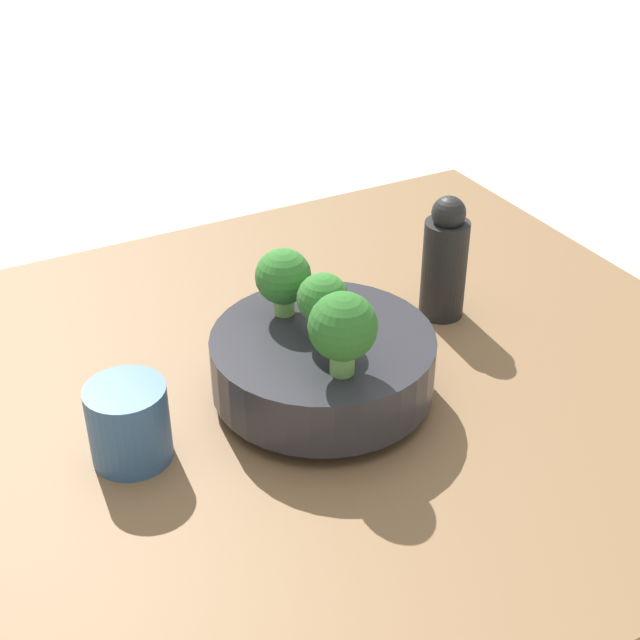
{
  "coord_description": "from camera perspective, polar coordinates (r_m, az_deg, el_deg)",
  "views": [
    {
      "loc": [
        -0.33,
        -0.65,
        0.56
      ],
      "look_at": [
        -0.0,
        -0.03,
        0.12
      ],
      "focal_mm": 50.0,
      "sensor_mm": 36.0,
      "label": 1
    }
  ],
  "objects": [
    {
      "name": "pepper_mill",
      "position": [
        0.98,
        7.99,
        3.78
      ],
      "size": [
        0.05,
        0.05,
        0.14
      ],
      "color": "black",
      "rests_on": "table"
    },
    {
      "name": "table",
      "position": [
        0.91,
        -0.69,
        -4.83
      ],
      "size": [
        0.9,
        0.77,
        0.03
      ],
      "color": "brown",
      "rests_on": "ground_plane"
    },
    {
      "name": "cup",
      "position": [
        0.8,
        -12.13,
        -6.47
      ],
      "size": [
        0.07,
        0.07,
        0.08
      ],
      "color": "#33567F",
      "rests_on": "table"
    },
    {
      "name": "broccoli_floret_center",
      "position": [
        0.82,
        0.0,
        1.2
      ],
      "size": [
        0.05,
        0.05,
        0.07
      ],
      "color": "#609347",
      "rests_on": "bowl"
    },
    {
      "name": "broccoli_floret_back",
      "position": [
        0.86,
        -2.37,
        2.72
      ],
      "size": [
        0.05,
        0.05,
        0.07
      ],
      "color": "#7AB256",
      "rests_on": "bowl"
    },
    {
      "name": "bowl",
      "position": [
        0.85,
        0.0,
        -2.84
      ],
      "size": [
        0.21,
        0.21,
        0.07
      ],
      "color": "#28282D",
      "rests_on": "table"
    },
    {
      "name": "broccoli_floret_front",
      "position": [
        0.77,
        1.46,
        -0.53
      ],
      "size": [
        0.06,
        0.06,
        0.08
      ],
      "color": "#609347",
      "rests_on": "bowl"
    },
    {
      "name": "ground_plane",
      "position": [
        0.92,
        -0.68,
        -5.66
      ],
      "size": [
        6.0,
        6.0,
        0.0
      ],
      "primitive_type": "plane",
      "color": "#ADA89E"
    }
  ]
}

